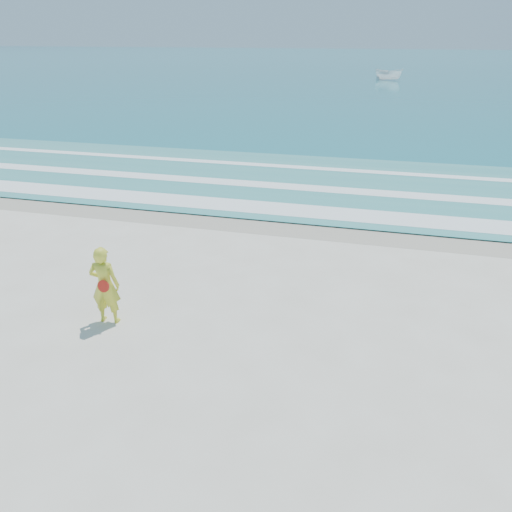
# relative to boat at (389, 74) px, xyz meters

# --- Properties ---
(ground) EXTENTS (400.00, 400.00, 0.00)m
(ground) POSITION_rel_boat_xyz_m (-2.96, -65.42, -0.78)
(ground) COLOR silver
(ground) RESTS_ON ground
(wet_sand) EXTENTS (400.00, 2.40, 0.00)m
(wet_sand) POSITION_rel_boat_xyz_m (-2.96, -56.42, -0.78)
(wet_sand) COLOR #B2A893
(wet_sand) RESTS_ON ground
(ocean) EXTENTS (400.00, 190.00, 0.04)m
(ocean) POSITION_rel_boat_xyz_m (-2.96, 39.58, -0.76)
(ocean) COLOR #19727F
(ocean) RESTS_ON ground
(shallow) EXTENTS (400.00, 10.00, 0.01)m
(shallow) POSITION_rel_boat_xyz_m (-2.96, -51.42, -0.74)
(shallow) COLOR #59B7AD
(shallow) RESTS_ON ocean
(foam_near) EXTENTS (400.00, 1.40, 0.01)m
(foam_near) POSITION_rel_boat_xyz_m (-2.96, -55.12, -0.73)
(foam_near) COLOR white
(foam_near) RESTS_ON shallow
(foam_mid) EXTENTS (400.00, 0.90, 0.01)m
(foam_mid) POSITION_rel_boat_xyz_m (-2.96, -52.22, -0.73)
(foam_mid) COLOR white
(foam_mid) RESTS_ON shallow
(foam_far) EXTENTS (400.00, 0.60, 0.01)m
(foam_far) POSITION_rel_boat_xyz_m (-2.96, -48.92, -0.73)
(foam_far) COLOR white
(foam_far) RESTS_ON shallow
(boat) EXTENTS (4.11, 2.83, 1.49)m
(boat) POSITION_rel_boat_xyz_m (0.00, 0.00, 0.00)
(boat) COLOR white
(boat) RESTS_ON ocean
(woman) EXTENTS (0.70, 0.50, 1.80)m
(woman) POSITION_rel_boat_xyz_m (-5.05, -63.53, 0.12)
(woman) COLOR yellow
(woman) RESTS_ON ground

